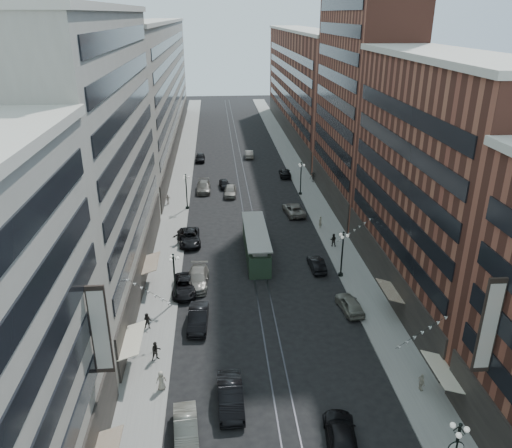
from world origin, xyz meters
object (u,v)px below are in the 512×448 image
object	(u,v)px
pedestrian_7	(333,240)
car_extra_2	(230,191)
pedestrian_4	(422,382)
pedestrian_2	(147,321)
lamppost_se_far	(342,252)
car_11	(294,209)
lamppost_se_mid	(301,177)
pedestrian_extra_0	(156,351)
pedestrian_1	(161,380)
car_6	(341,435)
pedestrian_8	(320,222)
car_10	(317,264)
car_5	(230,396)
car_9	(200,158)
car_13	(224,184)
pedestrian_5	(179,237)
car_14	(249,154)
car_extra_1	(198,318)
car_2	(185,286)
car_extra_0	(198,279)
lamppost_sw_mid	(186,190)
pedestrian_9	(313,177)
car_1	(186,428)
car_12	(285,173)
car_4	(350,304)
pedestrian_6	(168,199)
lamppost_sw_far	(175,276)
streetcar	(256,244)
car_7	(190,237)
car_8	(204,187)

from	to	relation	value
pedestrian_7	car_extra_2	bearing A→B (deg)	-44.73
pedestrian_4	pedestrian_2	bearing A→B (deg)	56.09
lamppost_se_far	car_extra_2	bearing A→B (deg)	112.02
pedestrian_4	car_11	bearing A→B (deg)	-3.08
lamppost_se_mid	pedestrian_extra_0	distance (m)	45.81
pedestrian_1	car_6	bearing A→B (deg)	139.65
pedestrian_extra_0	pedestrian_8	bearing A→B (deg)	30.74
car_10	pedestrian_1	bearing A→B (deg)	47.04
pedestrian_2	pedestrian_extra_0	distance (m)	4.86
lamppost_se_far	car_11	bearing A→B (deg)	97.00
car_5	pedestrian_8	bearing A→B (deg)	65.92
lamppost_se_far	car_10	xyz separation A→B (m)	(-2.40, 2.00, -2.39)
car_9	car_13	world-z (taller)	car_9
car_13	pedestrian_5	distance (m)	23.44
car_14	car_extra_1	distance (m)	61.23
car_2	car_extra_0	bearing A→B (deg)	44.40
lamppost_sw_mid	pedestrian_9	distance (m)	24.54
car_1	pedestrian_4	xyz separation A→B (m)	(18.39, 3.11, 0.13)
car_13	car_extra_2	bearing A→B (deg)	-84.06
car_9	car_extra_1	world-z (taller)	car_extra_1
car_12	pedestrian_4	bearing A→B (deg)	95.12
car_4	pedestrian_6	distance (m)	38.35
lamppost_se_far	car_extra_1	distance (m)	18.21
lamppost_sw_mid	lamppost_se_mid	size ratio (longest dim) A/B	1.00
lamppost_sw_far	car_1	size ratio (longest dim) A/B	1.16
pedestrian_6	pedestrian_8	size ratio (longest dim) A/B	0.89
car_extra_0	car_extra_1	bearing A→B (deg)	-84.94
car_1	car_2	bearing A→B (deg)	87.86
lamppost_se_far	streetcar	world-z (taller)	lamppost_se_far
car_9	car_14	world-z (taller)	car_9
car_10	car_6	bearing A→B (deg)	79.91
car_7	car_13	size ratio (longest dim) A/B	1.43
car_6	car_14	distance (m)	75.76
car_extra_1	car_14	bearing A→B (deg)	84.00
car_9	pedestrian_extra_0	world-z (taller)	pedestrian_extra_0
car_13	pedestrian_8	bearing A→B (deg)	-61.38
pedestrian_4	pedestrian_5	bearing A→B (deg)	25.83
car_2	pedestrian_9	world-z (taller)	pedestrian_9
lamppost_sw_mid	pedestrian_5	xyz separation A→B (m)	(-0.47, -12.66, -2.02)
car_5	car_13	distance (m)	52.17
car_8	car_13	world-z (taller)	car_8
car_4	car_5	world-z (taller)	car_5
car_8	car_10	bearing A→B (deg)	-64.79
lamppost_sw_mid	car_14	world-z (taller)	lamppost_sw_mid
lamppost_sw_mid	pedestrian_1	bearing A→B (deg)	-90.43
car_extra_1	car_7	bearing A→B (deg)	97.30
lamppost_se_mid	pedestrian_9	world-z (taller)	lamppost_se_mid
pedestrian_1	car_extra_1	distance (m)	9.20
pedestrian_2	car_9	size ratio (longest dim) A/B	0.36
pedestrian_4	car_7	xyz separation A→B (m)	(-19.38, 29.64, -0.10)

